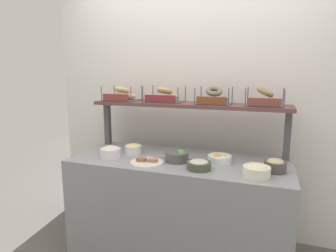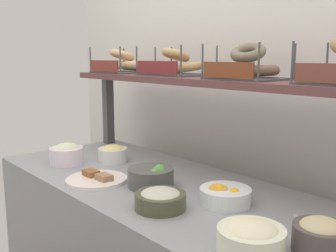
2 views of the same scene
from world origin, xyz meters
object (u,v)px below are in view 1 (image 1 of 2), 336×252
(serving_spoon_by_edge, at_px, (166,157))
(bagel_basket_poppy, at_px, (214,98))
(bowl_tuna_salad, at_px, (199,164))
(serving_spoon_near_plate, at_px, (261,166))
(bowl_veggie_mix, at_px, (178,156))
(serving_plate_white, at_px, (147,162))
(bowl_potato_salad, at_px, (257,170))
(bowl_egg_salad, at_px, (133,148))
(bowl_hummus, at_px, (275,165))
(bowl_fruit_salad, at_px, (219,159))
(bagel_basket_everything, at_px, (264,100))
(bagel_basket_sesame, at_px, (164,97))
(bagel_basket_plain, at_px, (122,96))
(bowl_scallion_spread, at_px, (111,152))

(serving_spoon_by_edge, xyz_separation_m, bagel_basket_poppy, (0.33, 0.26, 0.47))
(bowl_tuna_salad, distance_m, serving_spoon_near_plate, 0.47)
(bowl_veggie_mix, relative_size, serving_plate_white, 0.73)
(serving_spoon_near_plate, relative_size, bagel_basket_poppy, 0.48)
(bowl_tuna_salad, distance_m, bowl_potato_salad, 0.40)
(bowl_tuna_salad, bearing_deg, bowl_veggie_mix, 148.14)
(bowl_egg_salad, bearing_deg, serving_spoon_near_plate, -1.43)
(bowl_hummus, height_order, serving_spoon_by_edge, bowl_hummus)
(bowl_fruit_salad, distance_m, bagel_basket_everything, 0.59)
(bagel_basket_sesame, bearing_deg, bowl_egg_salad, -130.54)
(bowl_potato_salad, distance_m, serving_spoon_near_plate, 0.22)
(bagel_basket_poppy, bearing_deg, bowl_tuna_salad, -91.75)
(serving_spoon_near_plate, relative_size, bagel_basket_everything, 0.48)
(serving_plate_white, height_order, bagel_basket_everything, bagel_basket_everything)
(bowl_tuna_salad, relative_size, serving_plate_white, 0.70)
(bagel_basket_plain, bearing_deg, bowl_potato_salad, -20.01)
(bagel_basket_everything, bearing_deg, bowl_potato_salad, -91.86)
(serving_spoon_by_edge, xyz_separation_m, bagel_basket_sesame, (-0.12, 0.28, 0.47))
(bowl_potato_salad, bearing_deg, serving_plate_white, 179.03)
(bowl_veggie_mix, bearing_deg, serving_spoon_by_edge, 156.32)
(bowl_potato_salad, bearing_deg, bowl_veggie_mix, 166.27)
(bowl_fruit_salad, bearing_deg, bowl_veggie_mix, -166.52)
(bagel_basket_plain, bearing_deg, serving_plate_white, -45.17)
(bagel_basket_everything, bearing_deg, serving_spoon_near_plate, -87.97)
(bowl_veggie_mix, bearing_deg, bagel_basket_sesame, 124.89)
(bowl_hummus, bearing_deg, bagel_basket_everything, 108.18)
(bowl_scallion_spread, relative_size, bagel_basket_plain, 0.53)
(bowl_scallion_spread, relative_size, bagel_basket_everything, 0.56)
(bowl_tuna_salad, xyz_separation_m, bowl_egg_salad, (-0.64, 0.22, 0.01))
(bowl_egg_salad, height_order, serving_spoon_near_plate, bowl_egg_salad)
(bowl_veggie_mix, height_order, bowl_potato_salad, same)
(bowl_fruit_salad, xyz_separation_m, bagel_basket_everything, (0.30, 0.24, 0.45))
(bowl_tuna_salad, relative_size, bowl_scallion_spread, 1.09)
(bagel_basket_everything, bearing_deg, bowl_hummus, -71.82)
(bowl_fruit_salad, height_order, serving_plate_white, bowl_fruit_salad)
(bowl_scallion_spread, bearing_deg, serving_spoon_near_plate, 8.16)
(bowl_veggie_mix, distance_m, bagel_basket_plain, 0.84)
(bowl_tuna_salad, height_order, bagel_basket_sesame, bagel_basket_sesame)
(bowl_egg_salad, xyz_separation_m, serving_spoon_near_plate, (1.06, -0.03, -0.04))
(bowl_tuna_salad, xyz_separation_m, bagel_basket_poppy, (0.01, 0.44, 0.44))
(bowl_fruit_salad, xyz_separation_m, bagel_basket_plain, (-0.96, 0.23, 0.44))
(bowl_fruit_salad, relative_size, serving_spoon_near_plate, 1.33)
(bowl_hummus, distance_m, bowl_egg_salad, 1.16)
(serving_spoon_near_plate, bearing_deg, bowl_potato_salad, -96.22)
(serving_plate_white, bearing_deg, bowl_veggie_mix, 32.98)
(bowl_fruit_salad, bearing_deg, bowl_egg_salad, 178.34)
(bowl_fruit_salad, bearing_deg, bagel_basket_plain, 166.49)
(bagel_basket_poppy, bearing_deg, serving_spoon_by_edge, -142.02)
(bagel_basket_everything, bearing_deg, bowl_scallion_spread, -160.38)
(bowl_scallion_spread, distance_m, bowl_potato_salad, 1.15)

